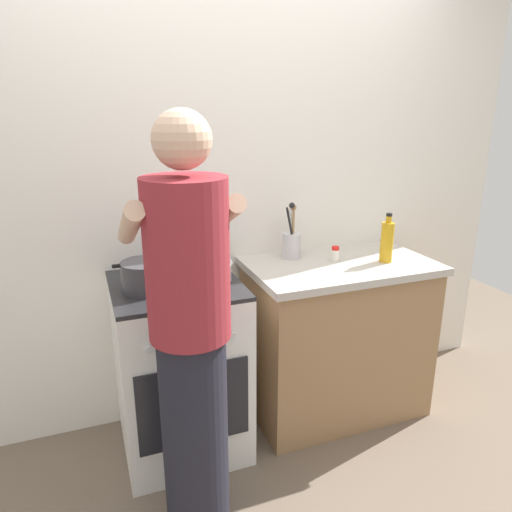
% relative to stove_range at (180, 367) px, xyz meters
% --- Properties ---
extents(ground, '(6.00, 6.00, 0.00)m').
position_rel_stove_range_xyz_m(ground, '(0.35, -0.15, -0.45)').
color(ground, '#6B5B4C').
extents(back_wall, '(3.20, 0.10, 2.50)m').
position_rel_stove_range_xyz_m(back_wall, '(0.55, 0.35, 0.80)').
color(back_wall, silver).
rests_on(back_wall, ground).
extents(countertop, '(1.00, 0.60, 0.90)m').
position_rel_stove_range_xyz_m(countertop, '(0.90, 0.00, 0.00)').
color(countertop, '#99724C').
rests_on(countertop, ground).
extents(stove_range, '(0.60, 0.62, 0.90)m').
position_rel_stove_range_xyz_m(stove_range, '(0.00, 0.00, 0.00)').
color(stove_range, white).
rests_on(stove_range, ground).
extents(pot, '(0.28, 0.22, 0.14)m').
position_rel_stove_range_xyz_m(pot, '(-0.14, -0.04, 0.52)').
color(pot, '#38383D').
rests_on(pot, stove_range).
extents(mixing_bowl, '(0.28, 0.28, 0.09)m').
position_rel_stove_range_xyz_m(mixing_bowl, '(0.14, -0.01, 0.50)').
color(mixing_bowl, '#B7B7BC').
rests_on(mixing_bowl, stove_range).
extents(utensil_crock, '(0.10, 0.10, 0.32)m').
position_rel_stove_range_xyz_m(utensil_crock, '(0.68, 0.17, 0.54)').
color(utensil_crock, silver).
rests_on(utensil_crock, countertop).
extents(spice_bottle, '(0.04, 0.04, 0.08)m').
position_rel_stove_range_xyz_m(spice_bottle, '(0.88, 0.04, 0.49)').
color(spice_bottle, silver).
rests_on(spice_bottle, countertop).
extents(oil_bottle, '(0.07, 0.07, 0.27)m').
position_rel_stove_range_xyz_m(oil_bottle, '(1.13, -0.07, 0.56)').
color(oil_bottle, gold).
rests_on(oil_bottle, countertop).
extents(person, '(0.41, 0.50, 1.70)m').
position_rel_stove_range_xyz_m(person, '(-0.05, -0.55, 0.41)').
color(person, black).
rests_on(person, ground).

